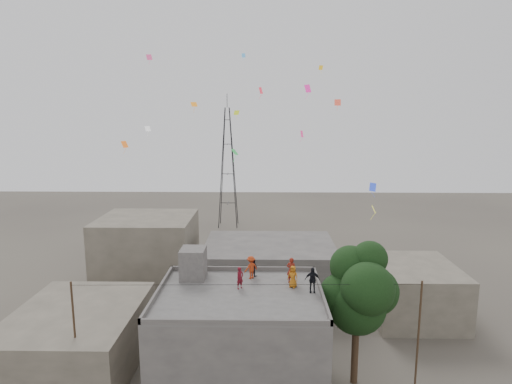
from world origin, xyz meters
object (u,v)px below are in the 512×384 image
tree (360,291)px  person_red_adult (291,270)px  stair_head_box (193,263)px  transmission_tower (228,167)px  person_dark_adult (312,280)px

tree → person_red_adult: tree is taller
stair_head_box → transmission_tower: transmission_tower is taller
person_dark_adult → person_red_adult: bearing=130.5°
person_red_adult → transmission_tower: bearing=-62.4°
person_red_adult → person_dark_adult: size_ratio=1.07×
stair_head_box → tree: size_ratio=0.22×
stair_head_box → person_dark_adult: bearing=-16.6°
transmission_tower → person_dark_adult: transmission_tower is taller
tree → transmission_tower: 41.12m
stair_head_box → person_dark_adult: size_ratio=1.27×
stair_head_box → transmission_tower: bearing=91.2°
transmission_tower → person_dark_adult: (8.40, -39.66, -2.18)m
person_red_adult → person_dark_adult: person_red_adult is taller
tree → transmission_tower: size_ratio=0.45×
tree → person_dark_adult: bearing=-175.1°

